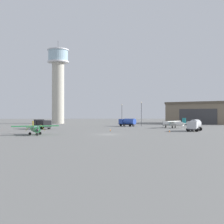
# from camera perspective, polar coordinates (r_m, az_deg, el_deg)

# --- Properties ---
(ground_plane) EXTENTS (400.00, 400.00, 0.00)m
(ground_plane) POSITION_cam_1_polar(r_m,az_deg,el_deg) (62.89, -0.89, -4.50)
(ground_plane) COLOR slate
(control_tower) EXTENTS (9.93, 9.93, 38.51)m
(control_tower) POSITION_cam_1_polar(r_m,az_deg,el_deg) (135.96, -10.74, 6.42)
(control_tower) COLOR #B2AD9E
(control_tower) RESTS_ON ground_plane
(hangar) EXTENTS (38.65, 37.51, 9.85)m
(hangar) POSITION_cam_1_polar(r_m,az_deg,el_deg) (139.37, 18.08, -0.17)
(hangar) COLOR #7A6B56
(hangar) RESTS_ON ground_plane
(airplane_green) EXTENTS (9.79, 7.71, 2.93)m
(airplane_green) POSITION_cam_1_polar(r_m,az_deg,el_deg) (63.52, -15.13, -3.21)
(airplane_green) COLOR #287A42
(airplane_green) RESTS_ON ground_plane
(airplane_white) EXTENTS (8.47, 9.34, 3.19)m
(airplane_white) POSITION_cam_1_polar(r_m,az_deg,el_deg) (93.43, 12.20, -2.22)
(airplane_white) COLOR white
(airplane_white) RESTS_ON ground_plane
(truck_fuel_tanker_silver) EXTENTS (5.53, 6.71, 3.04)m
(truck_fuel_tanker_silver) POSITION_cam_1_polar(r_m,az_deg,el_deg) (77.54, 16.20, -2.45)
(truck_fuel_tanker_silver) COLOR #38383D
(truck_fuel_tanker_silver) RESTS_ON ground_plane
(truck_box_black) EXTENTS (5.87, 6.96, 2.82)m
(truck_box_black) POSITION_cam_1_polar(r_m,az_deg,el_deg) (87.24, -13.75, -2.29)
(truck_box_black) COLOR #38383D
(truck_box_black) RESTS_ON ground_plane
(truck_fuel_tanker_blue) EXTENTS (6.05, 6.05, 2.84)m
(truck_fuel_tanker_blue) POSITION_cam_1_polar(r_m,az_deg,el_deg) (102.46, 3.13, -1.99)
(truck_fuel_tanker_blue) COLOR #38383D
(truck_fuel_tanker_blue) RESTS_ON ground_plane
(light_post_east) EXTENTS (0.44, 0.44, 9.01)m
(light_post_east) POSITION_cam_1_polar(r_m,az_deg,el_deg) (107.70, 5.90, 0.07)
(light_post_east) COLOR #38383D
(light_post_east) RESTS_ON ground_plane
(light_post_north) EXTENTS (0.44, 0.44, 8.52)m
(light_post_north) POSITION_cam_1_polar(r_m,az_deg,el_deg) (117.64, 1.99, -0.09)
(light_post_north) COLOR #38383D
(light_post_north) RESTS_ON ground_plane
(traffic_cone_near_left) EXTENTS (0.36, 0.36, 0.58)m
(traffic_cone_near_left) POSITION_cam_1_polar(r_m,az_deg,el_deg) (74.56, -0.33, -3.63)
(traffic_cone_near_left) COLOR black
(traffic_cone_near_left) RESTS_ON ground_plane
(traffic_cone_near_right) EXTENTS (0.36, 0.36, 0.65)m
(traffic_cone_near_right) POSITION_cam_1_polar(r_m,az_deg,el_deg) (71.96, 11.42, -3.71)
(traffic_cone_near_right) COLOR black
(traffic_cone_near_right) RESTS_ON ground_plane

